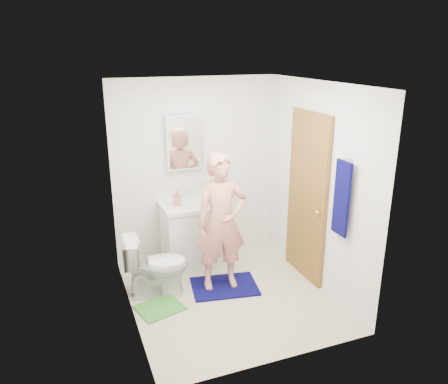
{
  "coord_description": "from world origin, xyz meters",
  "views": [
    {
      "loc": [
        -1.63,
        -4.13,
        2.75
      ],
      "look_at": [
        0.04,
        0.25,
        1.18
      ],
      "focal_mm": 35.0,
      "sensor_mm": 36.0,
      "label": 1
    }
  ],
  "objects_px": {
    "vanity_cabinet": "(193,235)",
    "medicine_cabinet": "(185,142)",
    "towel": "(342,198)",
    "man": "(221,222)",
    "soap_dispenser": "(177,198)",
    "toothbrush_cup": "(211,193)",
    "toilet": "(156,265)"
  },
  "relations": [
    {
      "from": "soap_dispenser",
      "to": "man",
      "type": "height_order",
      "value": "man"
    },
    {
      "from": "medicine_cabinet",
      "to": "towel",
      "type": "distance_m",
      "value": 2.11
    },
    {
      "from": "medicine_cabinet",
      "to": "toilet",
      "type": "height_order",
      "value": "medicine_cabinet"
    },
    {
      "from": "toothbrush_cup",
      "to": "towel",
      "type": "bearing_deg",
      "value": -61.29
    },
    {
      "from": "towel",
      "to": "toothbrush_cup",
      "type": "xyz_separation_m",
      "value": [
        -0.88,
        1.61,
        -0.35
      ]
    },
    {
      "from": "vanity_cabinet",
      "to": "soap_dispenser",
      "type": "distance_m",
      "value": 0.59
    },
    {
      "from": "vanity_cabinet",
      "to": "medicine_cabinet",
      "type": "height_order",
      "value": "medicine_cabinet"
    },
    {
      "from": "vanity_cabinet",
      "to": "toilet",
      "type": "distance_m",
      "value": 0.84
    },
    {
      "from": "towel",
      "to": "medicine_cabinet",
      "type": "bearing_deg",
      "value": 124.61
    },
    {
      "from": "toilet",
      "to": "vanity_cabinet",
      "type": "bearing_deg",
      "value": -38.17
    },
    {
      "from": "soap_dispenser",
      "to": "toothbrush_cup",
      "type": "xyz_separation_m",
      "value": [
        0.5,
        0.14,
        -0.05
      ]
    },
    {
      "from": "medicine_cabinet",
      "to": "man",
      "type": "height_order",
      "value": "medicine_cabinet"
    },
    {
      "from": "towel",
      "to": "toothbrush_cup",
      "type": "height_order",
      "value": "towel"
    },
    {
      "from": "towel",
      "to": "toilet",
      "type": "bearing_deg",
      "value": 153.01
    },
    {
      "from": "man",
      "to": "toilet",
      "type": "bearing_deg",
      "value": 175.39
    },
    {
      "from": "soap_dispenser",
      "to": "toothbrush_cup",
      "type": "bearing_deg",
      "value": 15.19
    },
    {
      "from": "vanity_cabinet",
      "to": "towel",
      "type": "bearing_deg",
      "value": -51.53
    },
    {
      "from": "vanity_cabinet",
      "to": "medicine_cabinet",
      "type": "xyz_separation_m",
      "value": [
        0.0,
        0.22,
        1.2
      ]
    },
    {
      "from": "vanity_cabinet",
      "to": "medicine_cabinet",
      "type": "relative_size",
      "value": 1.14
    },
    {
      "from": "toothbrush_cup",
      "to": "vanity_cabinet",
      "type": "bearing_deg",
      "value": -157.89
    },
    {
      "from": "medicine_cabinet",
      "to": "towel",
      "type": "bearing_deg",
      "value": -55.39
    },
    {
      "from": "medicine_cabinet",
      "to": "toothbrush_cup",
      "type": "relative_size",
      "value": 5.11
    },
    {
      "from": "soap_dispenser",
      "to": "man",
      "type": "xyz_separation_m",
      "value": [
        0.34,
        -0.69,
        -0.12
      ]
    },
    {
      "from": "vanity_cabinet",
      "to": "toothbrush_cup",
      "type": "relative_size",
      "value": 5.84
    },
    {
      "from": "towel",
      "to": "man",
      "type": "xyz_separation_m",
      "value": [
        -1.04,
        0.78,
        -0.41
      ]
    },
    {
      "from": "towel",
      "to": "soap_dispenser",
      "type": "bearing_deg",
      "value": 133.13
    },
    {
      "from": "towel",
      "to": "man",
      "type": "distance_m",
      "value": 1.37
    },
    {
      "from": "medicine_cabinet",
      "to": "towel",
      "type": "relative_size",
      "value": 0.87
    },
    {
      "from": "towel",
      "to": "man",
      "type": "bearing_deg",
      "value": 143.1
    },
    {
      "from": "vanity_cabinet",
      "to": "toothbrush_cup",
      "type": "bearing_deg",
      "value": 22.11
    },
    {
      "from": "vanity_cabinet",
      "to": "soap_dispenser",
      "type": "relative_size",
      "value": 3.94
    },
    {
      "from": "soap_dispenser",
      "to": "toothbrush_cup",
      "type": "distance_m",
      "value": 0.52
    }
  ]
}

